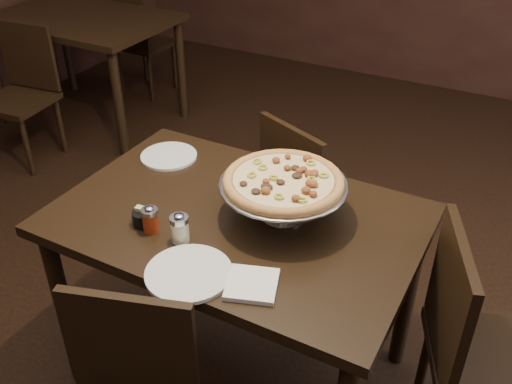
% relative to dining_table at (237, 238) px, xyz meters
% --- Properties ---
extents(room, '(6.04, 7.04, 2.84)m').
position_rel_dining_table_xyz_m(room, '(0.09, 0.00, 0.71)').
color(room, black).
rests_on(room, ground).
extents(dining_table, '(1.28, 0.86, 0.79)m').
position_rel_dining_table_xyz_m(dining_table, '(0.00, 0.00, 0.00)').
color(dining_table, black).
rests_on(dining_table, ground).
extents(background_table, '(1.28, 0.85, 0.80)m').
position_rel_dining_table_xyz_m(background_table, '(-2.17, 1.58, 0.01)').
color(background_table, black).
rests_on(background_table, ground).
extents(pizza_stand, '(0.44, 0.44, 0.18)m').
position_rel_dining_table_xyz_m(pizza_stand, '(0.15, 0.06, 0.25)').
color(pizza_stand, '#AFAFB6').
rests_on(pizza_stand, dining_table).
extents(parmesan_shaker, '(0.06, 0.06, 0.11)m').
position_rel_dining_table_xyz_m(parmesan_shaker, '(-0.09, -0.21, 0.16)').
color(parmesan_shaker, beige).
rests_on(parmesan_shaker, dining_table).
extents(pepper_flake_shaker, '(0.06, 0.06, 0.10)m').
position_rel_dining_table_xyz_m(pepper_flake_shaker, '(-0.21, -0.21, 0.15)').
color(pepper_flake_shaker, maroon).
rests_on(pepper_flake_shaker, dining_table).
extents(packet_caddy, '(0.08, 0.08, 0.06)m').
position_rel_dining_table_xyz_m(packet_caddy, '(-0.25, -0.19, 0.13)').
color(packet_caddy, black).
rests_on(packet_caddy, dining_table).
extents(napkin_stack, '(0.19, 0.19, 0.02)m').
position_rel_dining_table_xyz_m(napkin_stack, '(0.22, -0.30, 0.11)').
color(napkin_stack, white).
rests_on(napkin_stack, dining_table).
extents(plate_left, '(0.23, 0.23, 0.01)m').
position_rel_dining_table_xyz_m(plate_left, '(-0.45, 0.23, 0.11)').
color(plate_left, silver).
rests_on(plate_left, dining_table).
extents(plate_near, '(0.27, 0.27, 0.01)m').
position_rel_dining_table_xyz_m(plate_near, '(0.03, -0.34, 0.11)').
color(plate_near, silver).
rests_on(plate_near, dining_table).
extents(serving_spatula, '(0.14, 0.14, 0.02)m').
position_rel_dining_table_xyz_m(serving_spatula, '(0.17, -0.09, 0.25)').
color(serving_spatula, '#AFAFB6').
rests_on(serving_spatula, pizza_stand).
extents(chair_far, '(0.53, 0.53, 0.86)m').
position_rel_dining_table_xyz_m(chair_far, '(-0.02, 0.69, -0.22)').
color(chair_far, black).
rests_on(chair_far, ground).
extents(chair_side, '(0.55, 0.55, 0.92)m').
position_rel_dining_table_xyz_m(chair_side, '(0.86, 0.07, -0.19)').
color(chair_side, black).
rests_on(chair_side, ground).
extents(bg_chair_far, '(0.41, 0.41, 0.85)m').
position_rel_dining_table_xyz_m(bg_chair_far, '(-2.15, 2.16, -0.22)').
color(bg_chair_far, black).
rests_on(bg_chair_far, ground).
extents(bg_chair_near, '(0.45, 0.45, 0.89)m').
position_rel_dining_table_xyz_m(bg_chair_near, '(-2.16, 0.95, -0.20)').
color(bg_chair_near, black).
rests_on(bg_chair_near, ground).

